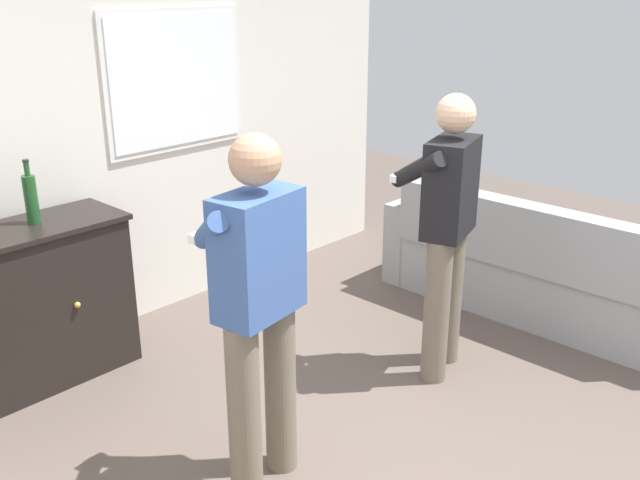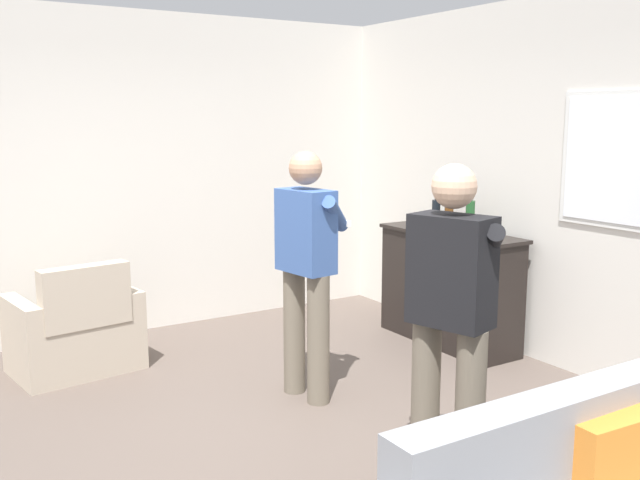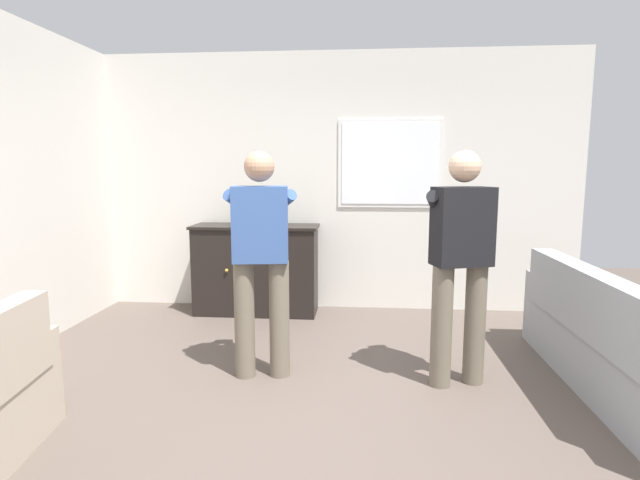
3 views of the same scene
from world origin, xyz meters
name	(u,v)px [view 2 (image 2 of 3)]	position (x,y,z in m)	size (l,w,h in m)	color
ground	(251,446)	(0.00, 0.00, 0.00)	(10.40, 10.40, 0.00)	brown
wall_back_with_window	(570,184)	(0.02, 2.66, 1.41)	(5.20, 0.15, 2.80)	silver
wall_side_left	(111,175)	(-2.66, 0.00, 1.40)	(0.12, 5.20, 2.80)	silver
armchair	(76,334)	(-1.82, -0.55, 0.29)	(0.75, 0.96, 0.85)	#B2A38E
sideboard_cabinet	(449,287)	(-0.87, 2.30, 0.48)	(1.34, 0.49, 0.96)	black
bottle_wine_green	(436,213)	(-1.07, 2.30, 1.09)	(0.07, 0.07, 0.33)	black
bottle_liquor_amber	(470,216)	(-0.67, 2.32, 1.11)	(0.07, 0.07, 0.37)	#1E4C23
bottle_spirits_clear	(449,215)	(-0.95, 2.35, 1.08)	(0.08, 0.08, 0.29)	#593314
person_standing_left	(307,263)	(-0.48, 0.67, 0.94)	(0.55, 0.50, 1.68)	#6B6051
person_standing_right	(451,313)	(0.96, 0.65, 0.94)	(0.53, 0.52, 1.68)	#6B6051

